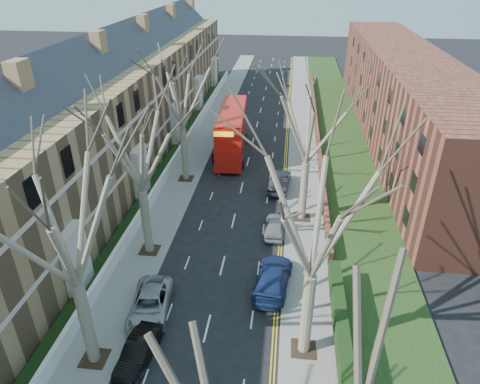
% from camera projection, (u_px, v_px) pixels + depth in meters
% --- Properties ---
extents(pavement_left, '(3.00, 102.00, 0.12)m').
position_uv_depth(pavement_left, '(204.00, 138.00, 52.27)').
color(pavement_left, slate).
rests_on(pavement_left, ground).
extents(pavement_right, '(3.00, 102.00, 0.12)m').
position_uv_depth(pavement_right, '(303.00, 143.00, 51.02)').
color(pavement_right, slate).
rests_on(pavement_right, ground).
extents(terrace_left, '(9.70, 78.00, 13.60)m').
position_uv_depth(terrace_left, '(113.00, 114.00, 43.46)').
color(terrace_left, olive).
rests_on(terrace_left, ground).
extents(flats_right, '(13.97, 54.00, 10.00)m').
position_uv_depth(flats_right, '(402.00, 96.00, 50.95)').
color(flats_right, brown).
rests_on(flats_right, ground).
extents(front_wall_left, '(0.30, 78.00, 1.00)m').
position_uv_depth(front_wall_left, '(174.00, 161.00, 45.20)').
color(front_wall_left, white).
rests_on(front_wall_left, ground).
extents(grass_verge_right, '(6.00, 102.00, 0.06)m').
position_uv_depth(grass_verge_right, '(341.00, 144.00, 50.51)').
color(grass_verge_right, '#193312').
rests_on(grass_verge_right, ground).
extents(tree_left_mid, '(10.50, 10.50, 14.71)m').
position_uv_depth(tree_left_mid, '(60.00, 212.00, 18.94)').
color(tree_left_mid, '#746753').
rests_on(tree_left_mid, ground).
extents(tree_left_far, '(10.15, 10.15, 14.22)m').
position_uv_depth(tree_left_far, '(136.00, 136.00, 27.79)').
color(tree_left_far, '#746753').
rests_on(tree_left_far, ground).
extents(tree_left_dist, '(10.50, 10.50, 14.71)m').
position_uv_depth(tree_left_dist, '(180.00, 84.00, 38.09)').
color(tree_left_dist, '#746753').
rests_on(tree_left_dist, ground).
extents(tree_right_mid, '(10.50, 10.50, 14.71)m').
position_uv_depth(tree_right_mid, '(318.00, 205.00, 19.49)').
color(tree_right_mid, '#746753').
rests_on(tree_right_mid, ground).
extents(tree_right_far, '(10.15, 10.15, 14.22)m').
position_uv_depth(tree_right_far, '(310.00, 114.00, 31.84)').
color(tree_right_far, '#746753').
rests_on(tree_right_far, ground).
extents(double_decker_bus, '(3.54, 12.14, 4.98)m').
position_uv_depth(double_decker_bus, '(232.00, 133.00, 47.33)').
color(double_decker_bus, '#B8150D').
rests_on(double_decker_bus, ground).
extents(car_left_mid, '(1.78, 4.03, 1.29)m').
position_uv_depth(car_left_mid, '(139.00, 351.00, 23.26)').
color(car_left_mid, black).
rests_on(car_left_mid, ground).
extents(car_left_far, '(2.85, 5.23, 1.39)m').
position_uv_depth(car_left_far, '(150.00, 304.00, 26.32)').
color(car_left_far, '#98999E').
rests_on(car_left_far, ground).
extents(car_right_near, '(2.79, 5.54, 1.54)m').
position_uv_depth(car_right_near, '(273.00, 278.00, 28.42)').
color(car_right_near, navy).
rests_on(car_right_near, ground).
extents(car_right_mid, '(1.62, 3.97, 1.35)m').
position_uv_depth(car_right_mid, '(275.00, 226.00, 34.13)').
color(car_right_mid, gray).
rests_on(car_right_mid, ground).
extents(car_right_far, '(2.11, 4.92, 1.58)m').
position_uv_depth(car_right_far, '(280.00, 182.00, 40.58)').
color(car_right_far, black).
rests_on(car_right_far, ground).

